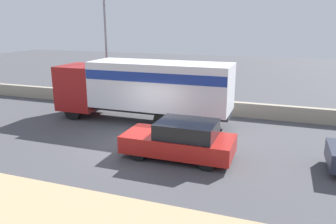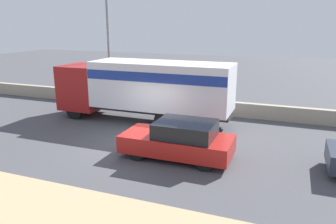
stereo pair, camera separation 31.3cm
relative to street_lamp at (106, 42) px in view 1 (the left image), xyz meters
The scene contains 5 objects.
ground_plane 7.60m from the street_lamp, 48.88° to the right, with size 80.00×80.00×0.00m, color #47474C.
stone_wall_backdrop 5.59m from the street_lamp, 10.12° to the left, with size 60.00×0.35×0.79m.
street_lamp is the anchor object (origin of this frame).
box_truck 4.17m from the street_lamp, 30.32° to the right, with size 9.20×2.35×3.12m.
car_hatchback 9.18m from the street_lamp, 42.32° to the right, with size 4.19×1.87×1.45m.
Camera 1 is at (5.53, -12.05, 4.99)m, focal length 35.00 mm.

